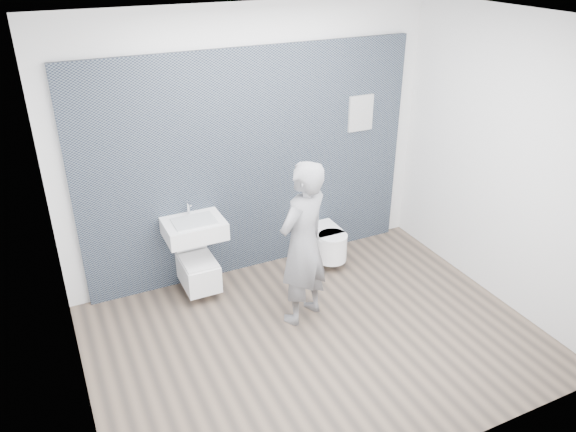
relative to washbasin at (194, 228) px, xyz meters
name	(u,v)px	position (x,y,z in m)	size (l,w,h in m)	color
ground	(316,339)	(0.74, -1.22, -0.74)	(4.00, 4.00, 0.00)	brown
room_shell	(321,163)	(0.74, -1.22, 1.00)	(4.00, 4.00, 4.00)	silver
tile_wall	(255,263)	(0.74, 0.25, -0.74)	(3.60, 0.06, 2.40)	black
washbasin	(194,228)	(0.00, 0.00, 0.00)	(0.59, 0.44, 0.44)	white
toilet_square	(198,270)	(0.00, -0.02, -0.48)	(0.34, 0.49, 0.66)	white
toilet_rounded	(327,243)	(1.48, -0.07, -0.49)	(0.34, 0.58, 0.31)	white
info_placard	(353,241)	(2.01, 0.21, -0.74)	(0.29, 0.03, 0.39)	white
visitor	(303,244)	(0.78, -0.85, 0.07)	(0.59, 0.39, 1.62)	slate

